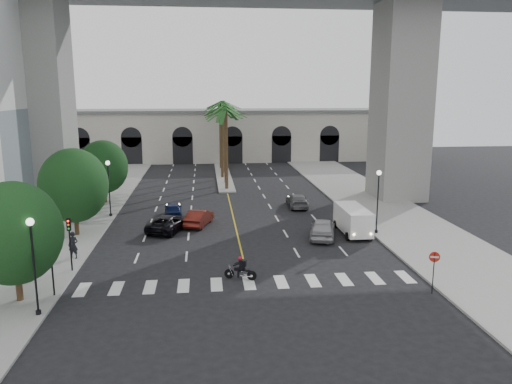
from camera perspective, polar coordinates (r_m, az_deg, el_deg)
name	(u,v)px	position (r m, az deg, el deg)	size (l,w,h in m)	color
ground	(247,274)	(32.63, -1.05, -9.39)	(140.00, 140.00, 0.00)	black
sidewalk_left	(68,220)	(48.44, -20.66, -3.06)	(8.00, 100.00, 0.15)	gray
sidewalk_right	(388,212)	(50.01, 14.81, -2.25)	(8.00, 100.00, 0.15)	gray
median	(223,175)	(69.39, -3.75, 1.92)	(2.00, 24.00, 0.20)	gray
pier_building	(219,135)	(85.73, -4.24, 6.55)	(71.00, 10.50, 8.50)	beige
bridge	(261,21)	(53.16, 0.60, 18.94)	(75.00, 13.00, 26.00)	gray
palm_a	(226,113)	(58.48, -3.47, 9.00)	(3.20, 3.20, 10.30)	#47331E
palm_b	(225,109)	(62.47, -3.55, 9.42)	(3.20, 3.20, 10.60)	#47331E
palm_c	(222,112)	(66.47, -3.96, 9.14)	(3.20, 3.20, 10.10)	#47331E
palm_d	(223,105)	(70.45, -3.80, 9.87)	(3.20, 3.20, 10.90)	#47331E
palm_e	(220,108)	(74.45, -4.11, 9.60)	(3.20, 3.20, 10.40)	#47331E
palm_f	(221,105)	(78.45, -3.99, 9.90)	(3.20, 3.20, 10.70)	#47331E
street_tree_near	(14,233)	(30.26, -25.95, -4.26)	(5.20, 5.20, 6.89)	#382616
street_tree_mid	(74,186)	(42.35, -20.11, 0.70)	(5.44, 5.44, 7.21)	#382616
street_tree_far	(103,167)	(53.96, -17.05, 2.76)	(5.04, 5.04, 6.68)	#382616
lamp_post_left_near	(33,258)	(28.15, -24.09, -6.94)	(0.40, 0.40, 5.35)	black
lamp_post_left_far	(109,184)	(47.95, -16.47, 0.92)	(0.40, 0.40, 5.35)	black
lamp_post_right	(378,196)	(41.70, 13.76, -0.47)	(0.40, 0.40, 5.35)	black
traffic_signal_near	(51,256)	(30.60, -22.38, -6.75)	(0.25, 0.18, 3.65)	black
traffic_signal_far	(70,236)	(34.28, -20.53, -4.69)	(0.25, 0.18, 3.65)	black
motorcycle_rider	(241,269)	(31.59, -1.69, -8.80)	(2.00, 0.84, 1.50)	black
car_a	(323,228)	(40.44, 7.62, -4.13)	(1.91, 4.75, 1.62)	#A2A1A6
car_b	(199,218)	(44.07, -6.53, -2.92)	(1.51, 4.34, 1.43)	#561711
car_c	(169,223)	(42.72, -9.95, -3.50)	(2.33, 5.06, 1.41)	black
car_d	(297,201)	(50.79, 4.73, -1.00)	(1.89, 4.64, 1.35)	#5D5C61
car_e	(173,209)	(47.56, -9.45, -1.98)	(1.58, 3.92, 1.33)	#0F1A47
cargo_van	(353,219)	(41.87, 11.02, -3.09)	(2.11, 5.22, 2.22)	white
pedestrian_a	(73,245)	(37.09, -20.16, -5.73)	(0.69, 0.46, 1.90)	black
do_not_enter_sign	(434,263)	(30.83, 19.68, -7.69)	(0.61, 0.19, 2.56)	black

